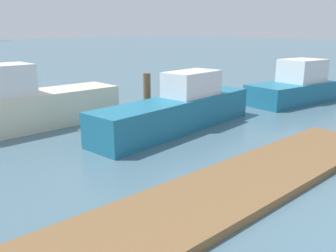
{
  "coord_description": "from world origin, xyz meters",
  "views": [
    {
      "loc": [
        -3.36,
        2.81,
        3.28
      ],
      "look_at": [
        1.85,
        8.65,
        1.14
      ],
      "focal_mm": 37.1,
      "sensor_mm": 36.0,
      "label": 1
    }
  ],
  "objects": [
    {
      "name": "dock_piling_5",
      "position": [
        4.43,
        12.69,
        0.91
      ],
      "size": [
        0.27,
        0.27,
        1.83
      ],
      "primitive_type": "cylinder",
      "color": "brown",
      "rests_on": "ground_plane"
    },
    {
      "name": "floating_dock",
      "position": [
        2.14,
        6.92,
        0.09
      ],
      "size": [
        11.29,
        2.0,
        0.18
      ],
      "primitive_type": "cube",
      "color": "brown",
      "rests_on": "ground_plane"
    },
    {
      "name": "moored_boat_5",
      "position": [
        0.41,
        14.8,
        0.84
      ],
      "size": [
        7.07,
        1.96,
        2.26
      ],
      "color": "beige",
      "rests_on": "ground_plane"
    },
    {
      "name": "moored_boat_3",
      "position": [
        12.01,
        10.99,
        0.75
      ],
      "size": [
        4.92,
        2.41,
        2.01
      ],
      "color": "#1E6B8C",
      "rests_on": "ground_plane"
    },
    {
      "name": "moored_boat_2",
      "position": [
        4.74,
        11.28,
        0.69
      ],
      "size": [
        7.0,
        2.29,
        1.94
      ],
      "color": "#1E6B8C",
      "rests_on": "ground_plane"
    }
  ]
}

